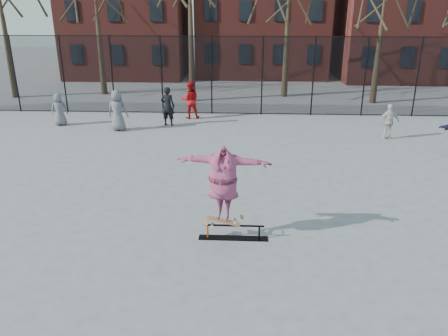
# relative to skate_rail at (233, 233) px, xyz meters

# --- Properties ---
(ground) EXTENTS (100.00, 100.00, 0.00)m
(ground) POSITION_rel_skate_rail_xyz_m (-0.16, 0.08, -0.15)
(ground) COLOR slate
(skate_rail) EXTENTS (1.73, 0.26, 0.38)m
(skate_rail) POSITION_rel_skate_rail_xyz_m (0.00, 0.00, 0.00)
(skate_rail) COLOR black
(skate_rail) RESTS_ON ground
(skateboard) EXTENTS (0.89, 0.21, 0.11)m
(skateboard) POSITION_rel_skate_rail_xyz_m (-0.24, 0.00, 0.28)
(skateboard) COLOR #97623C
(skateboard) RESTS_ON skate_rail
(skater) EXTENTS (2.31, 0.83, 1.84)m
(skater) POSITION_rel_skate_rail_xyz_m (-0.24, 0.00, 1.26)
(skater) COLOR #57327E
(skater) RESTS_ON skateboard
(bystander_grey) EXTENTS (0.88, 0.75, 1.54)m
(bystander_grey) POSITION_rel_skate_rail_xyz_m (-8.63, 10.38, 0.62)
(bystander_grey) COLOR slate
(bystander_grey) RESTS_ON ground
(bystander_black) EXTENTS (0.73, 0.54, 1.84)m
(bystander_black) POSITION_rel_skate_rail_xyz_m (-3.46, 10.66, 0.77)
(bystander_black) COLOR black
(bystander_black) RESTS_ON ground
(bystander_red) EXTENTS (1.02, 0.86, 1.87)m
(bystander_red) POSITION_rel_skate_rail_xyz_m (-2.57, 12.08, 0.79)
(bystander_red) COLOR #B40F12
(bystander_red) RESTS_ON ground
(bystander_white) EXTENTS (0.94, 0.50, 1.52)m
(bystander_white) POSITION_rel_skate_rail_xyz_m (6.36, 8.93, 0.61)
(bystander_white) COLOR beige
(bystander_white) RESTS_ON ground
(bystander_extra) EXTENTS (0.95, 0.64, 1.87)m
(bystander_extra) POSITION_rel_skate_rail_xyz_m (-5.58, 9.63, 0.79)
(bystander_extra) COLOR #5D5C61
(bystander_extra) RESTS_ON ground
(fence) EXTENTS (34.03, 0.07, 4.00)m
(fence) POSITION_rel_skate_rail_xyz_m (-0.17, 13.08, 1.91)
(fence) COLOR black
(fence) RESTS_ON ground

